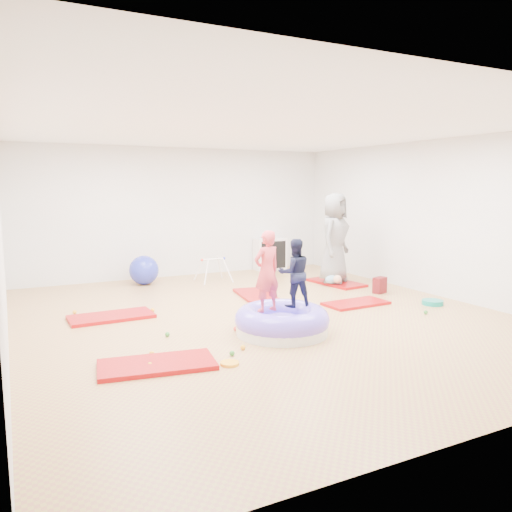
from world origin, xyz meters
name	(u,v)px	position (x,y,z in m)	size (l,w,h in m)	color
room	(265,225)	(0.00, 0.00, 1.40)	(7.01, 8.01, 2.81)	tan
gym_mat_front_left	(157,365)	(-2.05, -1.33, 0.03)	(1.26, 0.63, 0.05)	#B90C10
gym_mat_mid_left	(111,317)	(-2.10, 0.98, 0.03)	(1.22, 0.61, 0.05)	#B90C10
gym_mat_center_back	(255,295)	(0.53, 1.37, 0.02)	(1.12, 0.56, 0.05)	#B90C10
gym_mat_right	(356,303)	(1.74, 0.02, 0.02)	(1.09, 0.54, 0.05)	#B90C10
gym_mat_rear_right	(336,283)	(2.50, 1.64, 0.03)	(1.21, 0.61, 0.05)	#B90C10
inflatable_cushion	(282,322)	(-0.19, -0.86, 0.16)	(1.28, 1.28, 0.40)	silver
child_pink	(267,267)	(-0.40, -0.80, 0.91)	(0.39, 0.26, 1.08)	#DE404A
child_navy	(295,269)	(0.06, -0.75, 0.84)	(0.46, 0.36, 0.94)	#151832
adult_caregiver	(334,238)	(2.43, 1.63, 0.94)	(0.87, 0.57, 1.79)	slate
infant	(334,279)	(2.30, 1.44, 0.15)	(0.34, 0.34, 0.20)	#81B2D2
ball_pit_balls	(212,329)	(-1.00, -0.34, 0.03)	(4.93, 2.94, 0.06)	#348731
exercise_ball_blue	(144,270)	(-1.00, 3.33, 0.29)	(0.59, 0.59, 0.59)	#252FB3
exercise_ball_orange	(144,274)	(-0.94, 3.58, 0.18)	(0.36, 0.36, 0.36)	#FF5F0F
infant_play_gym	(213,266)	(0.33, 2.90, 0.34)	(0.66, 0.62, 0.50)	white
cube_shelf	(270,254)	(2.14, 3.79, 0.37)	(0.75, 0.37, 0.75)	white
balance_disc	(433,302)	(2.89, -0.56, 0.04)	(0.35, 0.35, 0.08)	#0B8476
backpack	(380,285)	(2.71, 0.56, 0.15)	(0.26, 0.16, 0.30)	#AC1B24
yellow_toy	(230,363)	(-1.30, -1.63, 0.02)	(0.21, 0.21, 0.03)	#FCA91E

